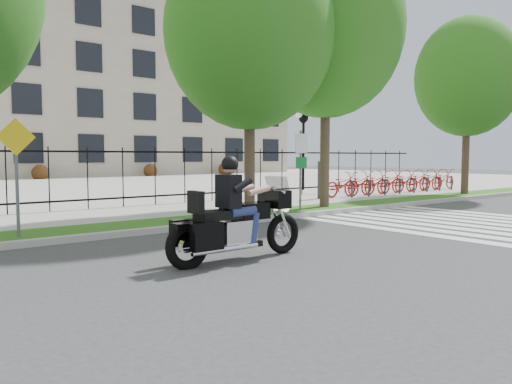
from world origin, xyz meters
TOP-DOWN VIEW (x-y plane):
  - ground at (0.00, 0.00)m, footprint 120.00×120.00m
  - curb at (0.00, 4.10)m, footprint 60.00×0.20m
  - grass_verge at (0.00, 4.95)m, footprint 60.00×1.50m
  - sidewalk at (0.00, 7.45)m, footprint 60.00×3.50m
  - plaza at (0.00, 25.00)m, footprint 80.00×34.00m
  - crosswalk_stripes at (4.83, 0.00)m, footprint 5.70×8.00m
  - iron_fence at (0.00, 9.20)m, footprint 30.00×0.06m
  - lamp_post_right at (10.00, 12.00)m, footprint 1.06×0.70m
  - street_tree_1 at (0.88, 4.95)m, footprint 4.96×4.96m
  - street_tree_2 at (4.11, 4.95)m, footprint 5.15×5.15m
  - street_tree_3 at (13.33, 4.95)m, footprint 4.64×4.64m
  - bike_share_station at (11.40, 7.20)m, footprint 10.07×0.89m
  - sign_pole_regulatory at (2.64, 4.58)m, footprint 0.50×0.09m
  - sign_pole_warning at (-5.60, 4.58)m, footprint 0.78×0.09m
  - motorcycle_rider at (-3.01, 0.36)m, footprint 2.90×0.84m

SIDE VIEW (x-z plane):
  - ground at x=0.00m, z-range 0.00..0.00m
  - crosswalk_stripes at x=4.83m, z-range 0.00..0.01m
  - plaza at x=0.00m, z-range 0.00..0.10m
  - curb at x=0.00m, z-range 0.00..0.15m
  - grass_verge at x=0.00m, z-range 0.00..0.15m
  - sidewalk at x=0.00m, z-range 0.00..0.15m
  - bike_share_station at x=11.40m, z-range -0.07..1.43m
  - motorcycle_rider at x=-3.01m, z-range -0.37..1.86m
  - iron_fence at x=0.00m, z-range 0.15..2.15m
  - sign_pole_regulatory at x=2.64m, z-range 0.49..2.99m
  - sign_pole_warning at x=-5.60m, z-range 0.50..2.99m
  - lamp_post_right at x=10.00m, z-range 1.08..5.33m
  - street_tree_3 at x=13.33m, z-range 1.43..9.35m
  - street_tree_1 at x=0.88m, z-range 1.37..9.55m
  - street_tree_2 at x=4.11m, z-range 1.62..10.51m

